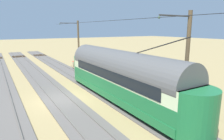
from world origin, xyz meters
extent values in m
plane|color=#937F51|center=(0.00, 0.00, 0.00)|extent=(220.00, 220.00, 0.00)
cube|color=#56514C|center=(-4.35, 0.00, 0.05)|extent=(2.80, 80.00, 0.10)
cube|color=#59544C|center=(-3.63, 0.00, 0.14)|extent=(0.07, 80.00, 0.08)
cube|color=#59544C|center=(-5.07, 0.00, 0.14)|extent=(0.07, 80.00, 0.08)
cube|color=#382819|center=(-4.35, -32.00, 0.11)|extent=(2.50, 0.24, 0.08)
cube|color=#382819|center=(-4.35, -31.35, 0.11)|extent=(2.50, 0.24, 0.08)
cube|color=#382819|center=(-4.35, -30.70, 0.11)|extent=(2.50, 0.24, 0.08)
cube|color=#382819|center=(-4.35, -30.05, 0.11)|extent=(2.50, 0.24, 0.08)
cube|color=#382819|center=(-4.35, -29.40, 0.11)|extent=(2.50, 0.24, 0.08)
cube|color=#56514C|center=(0.00, 0.00, 0.05)|extent=(2.80, 80.00, 0.10)
cube|color=#59544C|center=(0.72, 0.00, 0.14)|extent=(0.07, 80.00, 0.08)
cube|color=#59544C|center=(-0.72, 0.00, 0.14)|extent=(0.07, 80.00, 0.08)
cube|color=#382819|center=(0.00, -32.00, 0.11)|extent=(2.50, 0.24, 0.08)
cube|color=#382819|center=(0.00, -31.35, 0.11)|extent=(2.50, 0.24, 0.08)
cube|color=#382819|center=(0.00, -30.70, 0.11)|extent=(2.50, 0.24, 0.08)
cube|color=#382819|center=(0.00, -30.05, 0.11)|extent=(2.50, 0.24, 0.08)
cube|color=#382819|center=(0.00, -29.40, 0.11)|extent=(2.50, 0.24, 0.08)
cube|color=#56514C|center=(4.35, 0.00, 0.05)|extent=(2.80, 80.00, 0.10)
cube|color=#59544C|center=(3.63, 0.00, 0.14)|extent=(0.07, 80.00, 0.08)
cube|color=#196033|center=(-4.35, 2.77, 0.71)|extent=(2.65, 14.44, 0.55)
cube|color=#196033|center=(-4.35, 2.77, 1.46)|extent=(2.55, 14.44, 0.95)
cube|color=#B7C699|center=(-4.35, 2.77, 2.46)|extent=(2.55, 14.44, 1.05)
cylinder|color=#4C4C4C|center=(-4.35, 2.77, 2.98)|extent=(2.65, 14.15, 2.65)
cylinder|color=#196033|center=(-4.35, -4.40, 1.70)|extent=(2.55, 2.55, 2.55)
cylinder|color=#196033|center=(-4.35, 9.94, 1.70)|extent=(2.55, 2.55, 2.55)
cube|color=black|center=(-4.35, -5.53, 2.72)|extent=(1.63, 0.08, 0.36)
cube|color=black|center=(-4.35, -5.57, 2.41)|extent=(1.73, 0.06, 0.80)
cube|color=black|center=(-5.64, 2.77, 2.46)|extent=(0.04, 12.13, 0.80)
cube|color=black|center=(-3.05, 2.77, 2.46)|extent=(0.04, 12.13, 0.80)
cylinder|color=silver|center=(-4.35, -5.66, 1.46)|extent=(0.24, 0.06, 0.24)
cube|color=gray|center=(-4.35, -5.59, 0.53)|extent=(1.94, 0.12, 0.20)
cylinder|color=black|center=(-4.35, 7.19, 4.96)|extent=(0.07, 4.52, 1.38)
cylinder|color=black|center=(-5.07, -1.85, 0.56)|extent=(0.10, 0.76, 0.76)
cylinder|color=black|center=(-3.63, -1.85, 0.56)|extent=(0.10, 0.76, 0.76)
cylinder|color=black|center=(-5.07, 7.40, 0.56)|extent=(0.10, 0.76, 0.76)
cylinder|color=black|center=(-3.63, 7.40, 0.56)|extent=(0.10, 0.76, 0.76)
cylinder|color=#4C3D28|center=(-7.18, -13.65, 3.62)|extent=(0.28, 0.28, 7.25)
cylinder|color=#2D2D2D|center=(-5.76, -13.65, 6.85)|extent=(2.83, 0.10, 0.10)
sphere|color=#334733|center=(-4.35, -13.65, 6.70)|extent=(0.16, 0.16, 0.16)
cylinder|color=#4C3D28|center=(-7.18, 7.06, 3.62)|extent=(0.28, 0.28, 7.25)
cylinder|color=#2D2D2D|center=(-5.76, 7.06, 6.85)|extent=(2.83, 0.10, 0.10)
sphere|color=#334733|center=(-4.35, 7.06, 6.70)|extent=(0.16, 0.16, 0.16)
cylinder|color=black|center=(-4.35, 7.06, 6.70)|extent=(0.03, 45.43, 0.03)
cylinder|color=black|center=(-5.76, -13.65, 6.85)|extent=(2.83, 0.02, 0.02)
cylinder|color=black|center=(-5.56, -11.94, 0.55)|extent=(0.08, 0.08, 1.10)
cylinder|color=red|center=(-5.56, -11.94, 1.22)|extent=(0.30, 0.30, 0.03)
cylinder|color=#262626|center=(-5.38, -11.94, 0.35)|extent=(0.33, 0.04, 0.54)
camera|label=1|loc=(4.49, 16.31, 6.04)|focal=31.97mm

